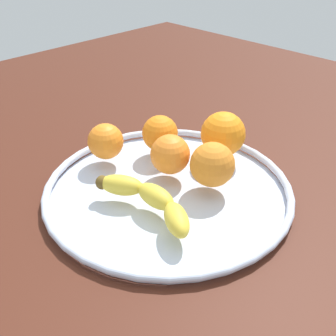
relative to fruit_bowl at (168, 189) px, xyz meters
The scene contains 8 objects.
ground_plane 2.92cm from the fruit_bowl, ahead, with size 164.57×164.57×4.00cm, color #461F13.
fruit_bowl is the anchor object (origin of this frame).
banana 7.02cm from the fruit_bowl, 108.92° to the left, with size 19.16×6.32×3.13cm.
orange_front_right 11.91cm from the fruit_bowl, 38.03° to the right, with size 6.33×6.33×6.33cm, color orange.
orange_back_right 8.06cm from the fruit_bowl, 133.43° to the right, with size 6.97×6.97×6.97cm, color orange.
orange_center 14.20cm from the fruit_bowl, 91.48° to the right, with size 7.70×7.70×7.70cm, color orange.
orange_front_left 14.06cm from the fruit_bowl, ahead, with size 6.13×6.13×6.13cm, color orange.
orange_back_left 5.57cm from the fruit_bowl, 50.53° to the right, with size 6.45×6.45×6.45cm, color orange.
Camera 1 is at (-37.11, 37.41, 38.33)cm, focal length 43.76 mm.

